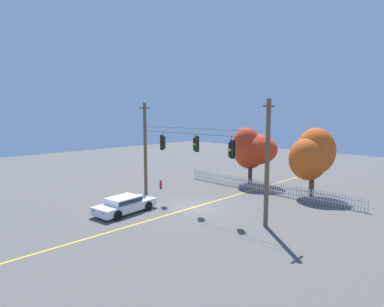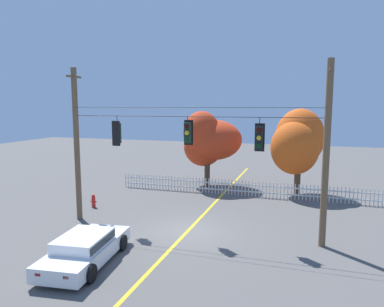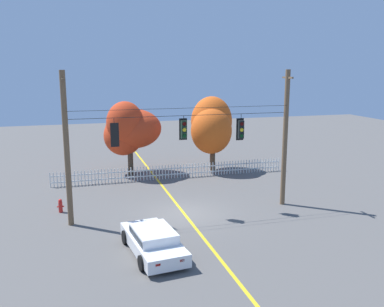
{
  "view_description": "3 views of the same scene",
  "coord_description": "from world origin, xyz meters",
  "px_view_note": "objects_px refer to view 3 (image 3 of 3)",
  "views": [
    {
      "loc": [
        16.61,
        -17.24,
        7.02
      ],
      "look_at": [
        -0.43,
        0.06,
        3.97
      ],
      "focal_mm": 30.91,
      "sensor_mm": 36.0,
      "label": 1
    },
    {
      "loc": [
        5.2,
        -15.59,
        5.96
      ],
      "look_at": [
        0.34,
        -0.41,
        3.8
      ],
      "focal_mm": 33.54,
      "sensor_mm": 36.0,
      "label": 2
    },
    {
      "loc": [
        -5.72,
        -21.38,
        7.97
      ],
      "look_at": [
        0.26,
        -0.69,
        3.52
      ],
      "focal_mm": 39.43,
      "sensor_mm": 36.0,
      "label": 3
    }
  ],
  "objects_px": {
    "autumn_maple_near_fence": "(129,129)",
    "traffic_signal_eastbound_side": "(184,129)",
    "traffic_signal_northbound_primary": "(115,134)",
    "autumn_maple_mid": "(211,126)",
    "parked_car": "(153,240)",
    "fire_hydrant": "(60,206)",
    "traffic_signal_westbound_side": "(241,129)"
  },
  "relations": [
    {
      "from": "traffic_signal_westbound_side",
      "to": "autumn_maple_near_fence",
      "type": "distance_m",
      "value": 10.85
    },
    {
      "from": "traffic_signal_westbound_side",
      "to": "autumn_maple_near_fence",
      "type": "xyz_separation_m",
      "value": [
        -4.9,
        9.61,
        -1.15
      ]
    },
    {
      "from": "traffic_signal_westbound_side",
      "to": "parked_car",
      "type": "distance_m",
      "value": 8.39
    },
    {
      "from": "traffic_signal_westbound_side",
      "to": "autumn_maple_near_fence",
      "type": "relative_size",
      "value": 0.27
    },
    {
      "from": "autumn_maple_near_fence",
      "to": "parked_car",
      "type": "distance_m",
      "value": 14.44
    },
    {
      "from": "traffic_signal_northbound_primary",
      "to": "traffic_signal_westbound_side",
      "type": "relative_size",
      "value": 0.98
    },
    {
      "from": "traffic_signal_northbound_primary",
      "to": "parked_car",
      "type": "height_order",
      "value": "traffic_signal_northbound_primary"
    },
    {
      "from": "traffic_signal_northbound_primary",
      "to": "traffic_signal_eastbound_side",
      "type": "bearing_deg",
      "value": 0.3
    },
    {
      "from": "traffic_signal_northbound_primary",
      "to": "fire_hydrant",
      "type": "relative_size",
      "value": 1.9
    },
    {
      "from": "parked_car",
      "to": "fire_hydrant",
      "type": "bearing_deg",
      "value": 120.82
    },
    {
      "from": "autumn_maple_mid",
      "to": "fire_hydrant",
      "type": "bearing_deg",
      "value": -148.06
    },
    {
      "from": "traffic_signal_westbound_side",
      "to": "autumn_maple_mid",
      "type": "bearing_deg",
      "value": 81.35
    },
    {
      "from": "autumn_maple_near_fence",
      "to": "traffic_signal_eastbound_side",
      "type": "bearing_deg",
      "value": -80.36
    },
    {
      "from": "autumn_maple_near_fence",
      "to": "autumn_maple_mid",
      "type": "relative_size",
      "value": 0.97
    },
    {
      "from": "traffic_signal_westbound_side",
      "to": "parked_car",
      "type": "relative_size",
      "value": 0.32
    },
    {
      "from": "traffic_signal_westbound_side",
      "to": "fire_hydrant",
      "type": "xyz_separation_m",
      "value": [
        -9.82,
        2.12,
        -4.19
      ]
    },
    {
      "from": "traffic_signal_northbound_primary",
      "to": "fire_hydrant",
      "type": "height_order",
      "value": "traffic_signal_northbound_primary"
    },
    {
      "from": "parked_car",
      "to": "traffic_signal_eastbound_side",
      "type": "bearing_deg",
      "value": 60.19
    },
    {
      "from": "traffic_signal_northbound_primary",
      "to": "autumn_maple_near_fence",
      "type": "bearing_deg",
      "value": 78.24
    },
    {
      "from": "traffic_signal_northbound_primary",
      "to": "autumn_maple_mid",
      "type": "xyz_separation_m",
      "value": [
        8.29,
        9.13,
        -1.1
      ]
    },
    {
      "from": "traffic_signal_eastbound_side",
      "to": "parked_car",
      "type": "bearing_deg",
      "value": -119.81
    },
    {
      "from": "traffic_signal_northbound_primary",
      "to": "traffic_signal_eastbound_side",
      "type": "xyz_separation_m",
      "value": [
        3.64,
        0.02,
        0.11
      ]
    },
    {
      "from": "parked_car",
      "to": "traffic_signal_northbound_primary",
      "type": "bearing_deg",
      "value": 103.11
    },
    {
      "from": "autumn_maple_mid",
      "to": "fire_hydrant",
      "type": "distance_m",
      "value": 13.57
    },
    {
      "from": "traffic_signal_eastbound_side",
      "to": "autumn_maple_near_fence",
      "type": "distance_m",
      "value": 9.83
    },
    {
      "from": "traffic_signal_northbound_primary",
      "to": "traffic_signal_westbound_side",
      "type": "height_order",
      "value": "same"
    },
    {
      "from": "traffic_signal_northbound_primary",
      "to": "autumn_maple_mid",
      "type": "bearing_deg",
      "value": 47.74
    },
    {
      "from": "traffic_signal_northbound_primary",
      "to": "traffic_signal_eastbound_side",
      "type": "height_order",
      "value": "same"
    },
    {
      "from": "traffic_signal_westbound_side",
      "to": "autumn_maple_mid",
      "type": "height_order",
      "value": "autumn_maple_mid"
    },
    {
      "from": "traffic_signal_westbound_side",
      "to": "parked_car",
      "type": "height_order",
      "value": "traffic_signal_westbound_side"
    },
    {
      "from": "traffic_signal_northbound_primary",
      "to": "parked_car",
      "type": "distance_m",
      "value": 6.1
    },
    {
      "from": "autumn_maple_near_fence",
      "to": "autumn_maple_mid",
      "type": "xyz_separation_m",
      "value": [
        6.29,
        -0.5,
        0.07
      ]
    }
  ]
}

